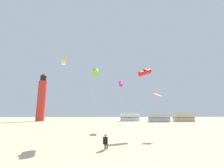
{
  "coord_description": "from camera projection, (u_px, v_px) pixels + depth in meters",
  "views": [
    {
      "loc": [
        -1.29,
        -6.4,
        2.78
      ],
      "look_at": [
        0.07,
        12.99,
        6.46
      ],
      "focal_mm": 24.51,
      "sensor_mm": 36.0,
      "label": 1
    }
  ],
  "objects": [
    {
      "name": "kite_diamond_orange",
      "position": [
        158.0,
        96.0,
        19.05
      ],
      "size": [
        2.34,
        2.34,
        5.21
      ],
      "color": "silver",
      "rests_on": "ground"
    },
    {
      "name": "kite_box_gold",
      "position": [
        64.0,
        62.0,
        27.69
      ],
      "size": [
        0.86,
        0.86,
        12.51
      ],
      "color": "silver",
      "rests_on": "ground"
    },
    {
      "name": "lighthouse_distant",
      "position": [
        42.0,
        98.0,
        53.73
      ],
      "size": [
        2.8,
        2.8,
        16.8
      ],
      "color": "red",
      "rests_on": "ground"
    },
    {
      "name": "rv_van_tan",
      "position": [
        183.0,
        117.0,
        50.04
      ],
      "size": [
        6.53,
        2.59,
        2.8
      ],
      "rotation": [
        0.0,
        0.0,
        0.04
      ],
      "color": "#C6B28C",
      "rests_on": "ground"
    },
    {
      "name": "kite_tube_magenta",
      "position": [
        121.0,
        84.0,
        27.85
      ],
      "size": [
        1.06,
        2.57,
        8.73
      ],
      "color": "silver",
      "rests_on": "ground"
    },
    {
      "name": "kite_tube_scarlet",
      "position": [
        145.0,
        72.0,
        22.46
      ],
      "size": [
        3.15,
        2.9,
        9.35
      ],
      "color": "silver",
      "rests_on": "ground"
    },
    {
      "name": "rv_van_silver",
      "position": [
        159.0,
        117.0,
        48.49
      ],
      "size": [
        6.51,
        2.54,
        2.8
      ],
      "rotation": [
        0.0,
        0.0,
        -0.03
      ],
      "color": "#B7BABF",
      "rests_on": "ground"
    },
    {
      "name": "kite_tube_lime",
      "position": [
        95.0,
        72.0,
        18.0
      ],
      "size": [
        1.73,
        2.52,
        8.2
      ],
      "color": "silver",
      "rests_on": "ground"
    },
    {
      "name": "rv_van_white",
      "position": [
        130.0,
        117.0,
        53.46
      ],
      "size": [
        6.45,
        2.38,
        2.8
      ],
      "rotation": [
        0.0,
        0.0,
        0.01
      ],
      "color": "white",
      "rests_on": "ground"
    },
    {
      "name": "kite_flyer_standing",
      "position": [
        106.0,
        141.0,
        11.83
      ],
      "size": [
        0.4,
        0.55,
        1.16
      ],
      "rotation": [
        0.0,
        0.0,
        2.94
      ],
      "color": "black",
      "rests_on": "ground"
    }
  ]
}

